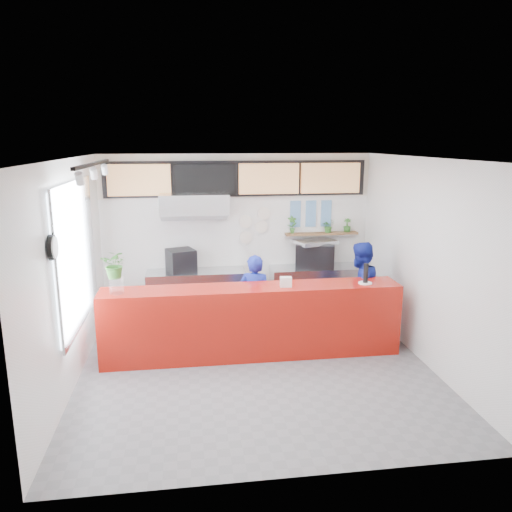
% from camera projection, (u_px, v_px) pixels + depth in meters
% --- Properties ---
extents(floor, '(5.00, 5.00, 0.00)m').
position_uv_depth(floor, '(256.00, 366.00, 7.31)').
color(floor, slate).
rests_on(floor, ground).
extents(ceiling, '(5.00, 5.00, 0.00)m').
position_uv_depth(ceiling, '(256.00, 158.00, 6.63)').
color(ceiling, silver).
extents(wall_back, '(5.00, 0.00, 5.00)m').
position_uv_depth(wall_back, '(238.00, 235.00, 9.38)').
color(wall_back, white).
rests_on(wall_back, ground).
extents(wall_left, '(0.00, 5.00, 5.00)m').
position_uv_depth(wall_left, '(70.00, 274.00, 6.64)').
color(wall_left, white).
rests_on(wall_left, ground).
extents(wall_right, '(0.00, 5.00, 5.00)m').
position_uv_depth(wall_right, '(424.00, 262.00, 7.31)').
color(wall_right, white).
rests_on(wall_right, ground).
extents(service_counter, '(4.50, 0.60, 1.10)m').
position_uv_depth(service_counter, '(252.00, 321.00, 7.57)').
color(service_counter, '#9F140B').
rests_on(service_counter, ground).
extents(cream_band, '(5.00, 0.02, 0.80)m').
position_uv_depth(cream_band, '(237.00, 176.00, 9.12)').
color(cream_band, beige).
rests_on(cream_band, wall_back).
extents(prep_bench, '(1.80, 0.60, 0.90)m').
position_uv_depth(prep_bench, '(197.00, 295.00, 9.22)').
color(prep_bench, '#B2B5BA').
rests_on(prep_bench, ground).
extents(panini_oven, '(0.58, 0.58, 0.41)m').
position_uv_depth(panini_oven, '(181.00, 261.00, 9.04)').
color(panini_oven, black).
rests_on(panini_oven, prep_bench).
extents(extraction_hood, '(1.20, 0.70, 0.35)m').
position_uv_depth(extraction_hood, '(194.00, 203.00, 8.79)').
color(extraction_hood, '#B2B5BA').
rests_on(extraction_hood, ceiling).
extents(hood_lip, '(1.20, 0.69, 0.31)m').
position_uv_depth(hood_lip, '(195.00, 215.00, 8.84)').
color(hood_lip, '#B2B5BA').
rests_on(hood_lip, ceiling).
extents(right_bench, '(1.80, 0.60, 0.90)m').
position_uv_depth(right_bench, '(318.00, 290.00, 9.53)').
color(right_bench, '#B2B5BA').
rests_on(right_bench, ground).
extents(espresso_machine, '(0.82, 0.68, 0.46)m').
position_uv_depth(espresso_machine, '(315.00, 255.00, 9.37)').
color(espresso_machine, black).
rests_on(espresso_machine, right_bench).
extents(espresso_tray, '(0.85, 0.70, 0.07)m').
position_uv_depth(espresso_tray, '(315.00, 242.00, 9.31)').
color(espresso_tray, '#B7BABF').
rests_on(espresso_tray, espresso_machine).
extents(herb_shelf, '(1.40, 0.18, 0.04)m').
position_uv_depth(herb_shelf, '(322.00, 234.00, 9.50)').
color(herb_shelf, brown).
rests_on(herb_shelf, wall_back).
extents(menu_board_far_left, '(1.10, 0.10, 0.55)m').
position_uv_depth(menu_board_far_left, '(139.00, 180.00, 8.79)').
color(menu_board_far_left, tan).
rests_on(menu_board_far_left, wall_back).
extents(menu_board_mid_left, '(1.10, 0.10, 0.55)m').
position_uv_depth(menu_board_mid_left, '(205.00, 179.00, 8.95)').
color(menu_board_mid_left, black).
rests_on(menu_board_mid_left, wall_back).
extents(menu_board_mid_right, '(1.10, 0.10, 0.55)m').
position_uv_depth(menu_board_mid_right, '(269.00, 179.00, 9.11)').
color(menu_board_mid_right, tan).
rests_on(menu_board_mid_right, wall_back).
extents(menu_board_far_right, '(1.10, 0.10, 0.55)m').
position_uv_depth(menu_board_far_right, '(330.00, 178.00, 9.26)').
color(menu_board_far_right, tan).
rests_on(menu_board_far_right, wall_back).
extents(soffit, '(4.80, 0.04, 0.65)m').
position_uv_depth(soffit, '(237.00, 179.00, 9.11)').
color(soffit, black).
rests_on(soffit, wall_back).
extents(window_pane, '(0.04, 2.20, 1.90)m').
position_uv_depth(window_pane, '(76.00, 254.00, 6.88)').
color(window_pane, silver).
rests_on(window_pane, wall_left).
extents(window_frame, '(0.03, 2.30, 2.00)m').
position_uv_depth(window_frame, '(77.00, 254.00, 6.89)').
color(window_frame, '#B2B5BA').
rests_on(window_frame, wall_left).
extents(wall_clock_rim, '(0.05, 0.30, 0.30)m').
position_uv_depth(wall_clock_rim, '(52.00, 247.00, 5.65)').
color(wall_clock_rim, black).
rests_on(wall_clock_rim, wall_left).
extents(wall_clock_face, '(0.02, 0.26, 0.26)m').
position_uv_depth(wall_clock_face, '(55.00, 247.00, 5.65)').
color(wall_clock_face, white).
rests_on(wall_clock_face, wall_left).
extents(track_rail, '(0.05, 2.40, 0.04)m').
position_uv_depth(track_rail, '(93.00, 164.00, 6.36)').
color(track_rail, black).
rests_on(track_rail, ceiling).
extents(dec_plate_a, '(0.24, 0.03, 0.24)m').
position_uv_depth(dec_plate_a, '(246.00, 222.00, 9.32)').
color(dec_plate_a, silver).
rests_on(dec_plate_a, wall_back).
extents(dec_plate_b, '(0.24, 0.03, 0.24)m').
position_uv_depth(dec_plate_b, '(261.00, 227.00, 9.38)').
color(dec_plate_b, silver).
rests_on(dec_plate_b, wall_back).
extents(dec_plate_c, '(0.24, 0.03, 0.24)m').
position_uv_depth(dec_plate_c, '(246.00, 237.00, 9.39)').
color(dec_plate_c, silver).
rests_on(dec_plate_c, wall_back).
extents(dec_plate_d, '(0.24, 0.03, 0.24)m').
position_uv_depth(dec_plate_d, '(264.00, 213.00, 9.33)').
color(dec_plate_d, silver).
rests_on(dec_plate_d, wall_back).
extents(photo_frame_a, '(0.20, 0.02, 0.25)m').
position_uv_depth(photo_frame_a, '(295.00, 207.00, 9.40)').
color(photo_frame_a, '#598CBF').
rests_on(photo_frame_a, wall_back).
extents(photo_frame_b, '(0.20, 0.02, 0.25)m').
position_uv_depth(photo_frame_b, '(311.00, 207.00, 9.44)').
color(photo_frame_b, '#598CBF').
rests_on(photo_frame_b, wall_back).
extents(photo_frame_c, '(0.20, 0.02, 0.25)m').
position_uv_depth(photo_frame_c, '(326.00, 207.00, 9.48)').
color(photo_frame_c, '#598CBF').
rests_on(photo_frame_c, wall_back).
extents(photo_frame_d, '(0.20, 0.02, 0.25)m').
position_uv_depth(photo_frame_d, '(295.00, 221.00, 9.46)').
color(photo_frame_d, '#598CBF').
rests_on(photo_frame_d, wall_back).
extents(photo_frame_e, '(0.20, 0.02, 0.25)m').
position_uv_depth(photo_frame_e, '(311.00, 220.00, 9.50)').
color(photo_frame_e, '#598CBF').
rests_on(photo_frame_e, wall_back).
extents(photo_frame_f, '(0.20, 0.02, 0.25)m').
position_uv_depth(photo_frame_f, '(326.00, 220.00, 9.54)').
color(photo_frame_f, '#598CBF').
rests_on(photo_frame_f, wall_back).
extents(staff_center, '(0.63, 0.51, 1.48)m').
position_uv_depth(staff_center, '(255.00, 300.00, 7.98)').
color(staff_center, navy).
rests_on(staff_center, ground).
extents(staff_right, '(0.99, 0.92, 1.63)m').
position_uv_depth(staff_right, '(359.00, 291.00, 8.22)').
color(staff_right, navy).
rests_on(staff_right, ground).
extents(herb_a, '(0.18, 0.13, 0.33)m').
position_uv_depth(herb_a, '(292.00, 225.00, 9.38)').
color(herb_a, '#316924').
rests_on(herb_a, herb_shelf).
extents(herb_c, '(0.29, 0.27, 0.26)m').
position_uv_depth(herb_c, '(328.00, 226.00, 9.49)').
color(herb_c, '#316924').
rests_on(herb_c, herb_shelf).
extents(herb_d, '(0.18, 0.17, 0.26)m').
position_uv_depth(herb_d, '(347.00, 225.00, 9.54)').
color(herb_d, '#316924').
rests_on(herb_d, herb_shelf).
extents(glass_vase, '(0.26, 0.26, 0.25)m').
position_uv_depth(glass_vase, '(117.00, 285.00, 7.11)').
color(glass_vase, white).
rests_on(glass_vase, service_counter).
extents(basil_vase, '(0.43, 0.39, 0.41)m').
position_uv_depth(basil_vase, '(115.00, 264.00, 7.04)').
color(basil_vase, '#316924').
rests_on(basil_vase, glass_vase).
extents(napkin_holder, '(0.18, 0.12, 0.15)m').
position_uv_depth(napkin_holder, '(286.00, 282.00, 7.44)').
color(napkin_holder, white).
rests_on(napkin_holder, service_counter).
extents(white_plate, '(0.27, 0.27, 0.02)m').
position_uv_depth(white_plate, '(365.00, 283.00, 7.61)').
color(white_plate, white).
rests_on(white_plate, service_counter).
extents(pepper_mill, '(0.09, 0.09, 0.30)m').
position_uv_depth(pepper_mill, '(366.00, 273.00, 7.58)').
color(pepper_mill, black).
rests_on(pepper_mill, white_plate).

